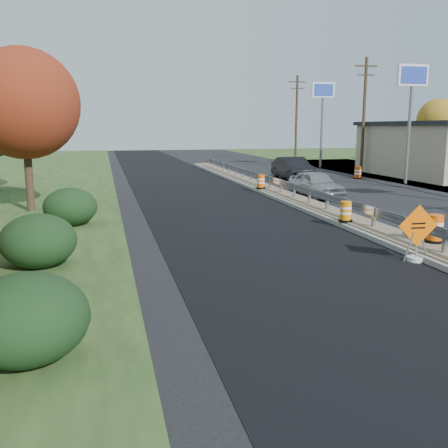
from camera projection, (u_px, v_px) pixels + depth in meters
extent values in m
plane|color=black|center=(404.00, 245.00, 16.63)|extent=(140.00, 140.00, 0.00)
cube|color=black|center=(212.00, 204.00, 25.16)|extent=(7.20, 120.00, 0.01)
cube|color=gray|center=(309.00, 206.00, 24.24)|extent=(1.60, 55.00, 0.18)
cube|color=brown|center=(309.00, 203.00, 24.22)|extent=(1.25, 55.00, 0.05)
cube|color=silver|center=(445.00, 241.00, 14.61)|extent=(0.10, 0.15, 0.70)
cube|color=silver|center=(405.00, 228.00, 16.52)|extent=(0.10, 0.15, 0.70)
cube|color=silver|center=(374.00, 217.00, 18.43)|extent=(0.10, 0.15, 0.70)
cube|color=silver|center=(348.00, 209.00, 20.33)|extent=(0.10, 0.15, 0.70)
cube|color=silver|center=(327.00, 202.00, 22.24)|extent=(0.10, 0.15, 0.70)
cube|color=silver|center=(309.00, 196.00, 24.15)|extent=(0.10, 0.15, 0.70)
cube|color=silver|center=(294.00, 191.00, 26.06)|extent=(0.10, 0.15, 0.70)
cube|color=silver|center=(281.00, 186.00, 27.97)|extent=(0.10, 0.15, 0.70)
cube|color=silver|center=(270.00, 182.00, 29.88)|extent=(0.10, 0.15, 0.70)
cube|color=silver|center=(260.00, 179.00, 31.78)|extent=(0.10, 0.15, 0.70)
cube|color=silver|center=(251.00, 176.00, 33.69)|extent=(0.10, 0.15, 0.70)
cube|color=silver|center=(243.00, 173.00, 35.60)|extent=(0.10, 0.15, 0.70)
cube|color=silver|center=(236.00, 171.00, 37.51)|extent=(0.10, 0.15, 0.70)
cube|color=silver|center=(229.00, 169.00, 39.42)|extent=(0.10, 0.15, 0.70)
cube|color=silver|center=(223.00, 167.00, 41.33)|extent=(0.10, 0.15, 0.70)
cube|color=silver|center=(218.00, 165.00, 43.23)|extent=(0.10, 0.15, 0.70)
cube|color=silver|center=(213.00, 163.00, 45.14)|extent=(0.10, 0.15, 0.70)
cube|color=silver|center=(209.00, 162.00, 47.05)|extent=(0.10, 0.15, 0.70)
cube|color=silver|center=(302.00, 189.00, 25.07)|extent=(0.04, 46.00, 0.34)
cube|color=silver|center=(302.00, 191.00, 25.08)|extent=(0.06, 46.00, 0.03)
cube|color=silver|center=(302.00, 187.00, 25.05)|extent=(0.06, 46.00, 0.03)
cube|color=black|center=(394.00, 157.00, 38.17)|extent=(0.08, 7.20, 2.20)
cylinder|color=slate|center=(409.00, 134.00, 33.65)|extent=(0.22, 0.22, 6.80)
cube|color=white|center=(413.00, 75.00, 32.92)|extent=(2.20, 0.25, 1.40)
cube|color=#263FB2|center=(413.00, 75.00, 32.92)|extent=(1.90, 0.30, 1.10)
cylinder|color=slate|center=(322.00, 132.00, 47.01)|extent=(0.22, 0.22, 6.80)
cube|color=white|center=(323.00, 90.00, 46.28)|extent=(2.20, 0.25, 1.40)
cube|color=#263FB2|center=(323.00, 90.00, 46.28)|extent=(1.90, 0.30, 1.10)
cylinder|color=#473523|center=(364.00, 116.00, 41.26)|extent=(0.26, 0.26, 9.40)
cube|color=#473523|center=(366.00, 66.00, 40.49)|extent=(1.90, 0.12, 0.12)
cube|color=#473523|center=(366.00, 75.00, 40.63)|extent=(1.50, 0.10, 0.10)
cylinder|color=#473523|center=(296.00, 119.00, 55.57)|extent=(0.26, 0.26, 9.40)
cube|color=#473523|center=(297.00, 82.00, 54.81)|extent=(1.90, 0.12, 0.12)
cube|color=#473523|center=(297.00, 88.00, 54.94)|extent=(1.50, 0.10, 0.10)
ellipsoid|color=black|center=(26.00, 318.00, 8.23)|extent=(2.09, 2.09, 1.52)
ellipsoid|color=black|center=(38.00, 241.00, 13.84)|extent=(2.09, 2.09, 1.52)
ellipsoid|color=black|center=(70.00, 207.00, 19.68)|extent=(2.09, 2.09, 1.52)
cylinder|color=#473523|center=(29.00, 176.00, 22.87)|extent=(0.36, 0.36, 3.30)
sphere|color=maroon|center=(24.00, 104.00, 22.25)|extent=(4.95, 4.95, 4.95)
cylinder|color=#473523|center=(436.00, 148.00, 54.74)|extent=(0.36, 0.36, 3.08)
sphere|color=#B27A26|center=(439.00, 120.00, 54.16)|extent=(4.62, 4.62, 4.62)
cylinder|color=white|center=(416.00, 259.00, 14.54)|extent=(0.51, 0.51, 0.14)
cube|color=slate|center=(409.00, 247.00, 14.41)|extent=(0.30, 0.05, 0.88)
cube|color=slate|center=(424.00, 246.00, 14.53)|extent=(0.30, 0.05, 0.88)
cube|color=slate|center=(416.00, 246.00, 14.51)|extent=(0.05, 0.23, 0.89)
cube|color=#EB6004|center=(418.00, 226.00, 14.35)|extent=(1.22, 0.10, 1.22)
cube|color=black|center=(419.00, 224.00, 14.32)|extent=(0.43, 0.03, 0.05)
cube|color=black|center=(418.00, 228.00, 14.35)|extent=(0.43, 0.03, 0.05)
cylinder|color=black|center=(434.00, 241.00, 15.96)|extent=(0.61, 0.61, 0.08)
cylinder|color=#F2560A|center=(435.00, 228.00, 15.88)|extent=(0.49, 0.49, 0.85)
cylinder|color=white|center=(435.00, 224.00, 15.85)|extent=(0.50, 0.50, 0.11)
cylinder|color=white|center=(435.00, 230.00, 15.89)|extent=(0.50, 0.50, 0.11)
cylinder|color=black|center=(345.00, 220.00, 19.46)|extent=(0.54, 0.54, 0.07)
cylinder|color=orange|center=(346.00, 211.00, 19.39)|extent=(0.43, 0.43, 0.75)
cylinder|color=white|center=(346.00, 208.00, 19.37)|extent=(0.44, 0.44, 0.10)
cylinder|color=white|center=(346.00, 213.00, 19.40)|extent=(0.44, 0.44, 0.10)
cylinder|color=black|center=(261.00, 188.00, 29.83)|extent=(0.56, 0.56, 0.07)
cylinder|color=#FF5B0A|center=(261.00, 181.00, 29.75)|extent=(0.45, 0.45, 0.78)
cylinder|color=white|center=(261.00, 179.00, 29.73)|extent=(0.46, 0.46, 0.10)
cylinder|color=white|center=(261.00, 183.00, 29.77)|extent=(0.46, 0.46, 0.10)
cylinder|color=black|center=(357.00, 178.00, 37.63)|extent=(0.62, 0.62, 0.08)
cylinder|color=#E44109|center=(358.00, 172.00, 37.55)|extent=(0.49, 0.49, 0.86)
cylinder|color=white|center=(358.00, 170.00, 37.52)|extent=(0.51, 0.51, 0.11)
cylinder|color=white|center=(358.00, 173.00, 37.56)|extent=(0.51, 0.51, 0.11)
imported|color=#ADADB2|center=(316.00, 184.00, 27.70)|extent=(2.11, 4.39, 1.45)
imported|color=black|center=(293.00, 168.00, 36.70)|extent=(1.79, 5.07, 1.67)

